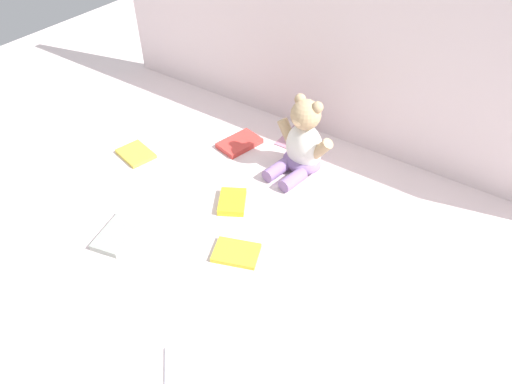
# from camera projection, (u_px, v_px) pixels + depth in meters

# --- Properties ---
(ground_plane) EXTENTS (3.20, 3.20, 0.00)m
(ground_plane) POSITION_uv_depth(u_px,v_px,m) (277.00, 199.00, 1.33)
(ground_plane) COLOR silver
(backdrop_drape) EXTENTS (1.81, 0.03, 0.59)m
(backdrop_drape) POSITION_uv_depth(u_px,v_px,m) (350.00, 53.00, 1.37)
(backdrop_drape) COLOR silver
(backdrop_drape) RESTS_ON ground_plane
(teddy_bear) EXTENTS (0.21, 0.19, 0.24)m
(teddy_bear) POSITION_uv_depth(u_px,v_px,m) (302.00, 145.00, 1.37)
(teddy_bear) COLOR white
(teddy_bear) RESTS_ON ground_plane
(book_case_0) EXTENTS (0.12, 0.13, 0.02)m
(book_case_0) POSITION_uv_depth(u_px,v_px,m) (232.00, 202.00, 1.30)
(book_case_0) COLOR yellow
(book_case_0) RESTS_ON ground_plane
(book_case_1) EXTENTS (0.12, 0.13, 0.01)m
(book_case_1) POSITION_uv_depth(u_px,v_px,m) (184.00, 367.00, 0.94)
(book_case_1) COLOR #9C9BAB
(book_case_1) RESTS_ON ground_plane
(book_case_2) EXTENTS (0.13, 0.11, 0.01)m
(book_case_2) POSITION_uv_depth(u_px,v_px,m) (136.00, 154.00, 1.48)
(book_case_2) COLOR yellow
(book_case_2) RESTS_ON ground_plane
(book_case_3) EXTENTS (0.11, 0.15, 0.02)m
(book_case_3) POSITION_uv_depth(u_px,v_px,m) (118.00, 234.00, 1.21)
(book_case_3) COLOR #97A095
(book_case_3) RESTS_ON ground_plane
(book_case_4) EXTENTS (0.14, 0.12, 0.01)m
(book_case_4) POSITION_uv_depth(u_px,v_px,m) (236.00, 253.00, 1.17)
(book_case_4) COLOR gold
(book_case_4) RESTS_ON ground_plane
(book_case_5) EXTENTS (0.12, 0.15, 0.02)m
(book_case_5) POSITION_uv_depth(u_px,v_px,m) (239.00, 143.00, 1.52)
(book_case_5) COLOR red
(book_case_5) RESTS_ON ground_plane
(book_case_6) EXTENTS (0.08, 0.13, 0.01)m
(book_case_6) POSITION_uv_depth(u_px,v_px,m) (295.00, 138.00, 1.55)
(book_case_6) COLOR #B47B94
(book_case_6) RESTS_ON ground_plane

